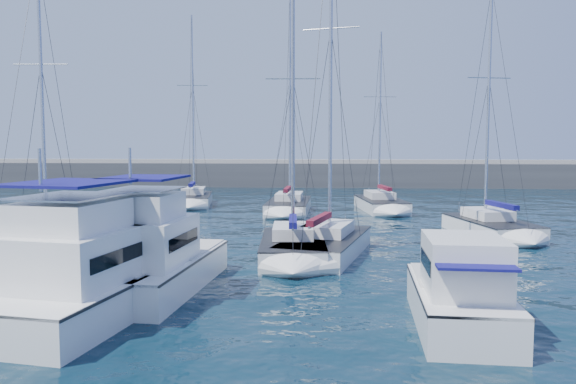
# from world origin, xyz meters

# --- Properties ---
(ground) EXTENTS (220.00, 220.00, 0.00)m
(ground) POSITION_xyz_m (0.00, 0.00, 0.00)
(ground) COLOR black
(ground) RESTS_ON ground
(breakwater) EXTENTS (160.00, 6.00, 4.45)m
(breakwater) POSITION_xyz_m (0.00, 52.00, 1.05)
(breakwater) COLOR #424244
(breakwater) RESTS_ON ground
(motor_yacht_port_inner) EXTENTS (5.34, 9.79, 4.69)m
(motor_yacht_port_inner) POSITION_xyz_m (-3.13, -3.04, 1.13)
(motor_yacht_port_inner) COLOR white
(motor_yacht_port_inner) RESTS_ON ground
(motor_yacht_stbd_inner) EXTENTS (3.85, 8.17, 4.69)m
(motor_yacht_stbd_inner) POSITION_xyz_m (-1.83, -0.37, 1.13)
(motor_yacht_stbd_inner) COLOR white
(motor_yacht_stbd_inner) RESTS_ON ground
(motor_yacht_stbd_outer) EXTENTS (2.89, 6.13, 3.20)m
(motor_yacht_stbd_outer) POSITION_xyz_m (8.40, -3.78, 0.94)
(motor_yacht_stbd_outer) COLOR silver
(motor_yacht_stbd_outer) RESTS_ON ground
(sailboat_mid_b) EXTENTS (3.45, 8.04, 14.92)m
(sailboat_mid_b) POSITION_xyz_m (-9.58, 6.04, 0.53)
(sailboat_mid_b) COLOR silver
(sailboat_mid_b) RESTS_ON ground
(sailboat_mid_c) EXTENTS (3.39, 7.14, 13.59)m
(sailboat_mid_c) POSITION_xyz_m (2.86, 6.04, 0.52)
(sailboat_mid_c) COLOR white
(sailboat_mid_c) RESTS_ON ground
(sailboat_mid_d) EXTENTS (4.88, 8.32, 17.74)m
(sailboat_mid_d) POSITION_xyz_m (4.43, 6.89, 0.56)
(sailboat_mid_d) COLOR white
(sailboat_mid_d) RESTS_ON ground
(sailboat_mid_e) EXTENTS (4.47, 7.68, 14.95)m
(sailboat_mid_e) POSITION_xyz_m (14.14, 13.52, 0.54)
(sailboat_mid_e) COLOR white
(sailboat_mid_e) RESTS_ON ground
(sailboat_back_a) EXTENTS (4.21, 7.86, 17.10)m
(sailboat_back_a) POSITION_xyz_m (-7.46, 28.78, 0.56)
(sailboat_back_a) COLOR silver
(sailboat_back_a) RESTS_ON ground
(sailboat_back_b) EXTENTS (3.29, 8.19, 17.04)m
(sailboat_back_b) POSITION_xyz_m (1.42, 24.05, 0.55)
(sailboat_back_b) COLOR silver
(sailboat_back_b) RESTS_ON ground
(sailboat_back_c) EXTENTS (4.07, 8.27, 14.88)m
(sailboat_back_c) POSITION_xyz_m (8.84, 25.98, 0.53)
(sailboat_back_c) COLOR white
(sailboat_back_c) RESTS_ON ground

